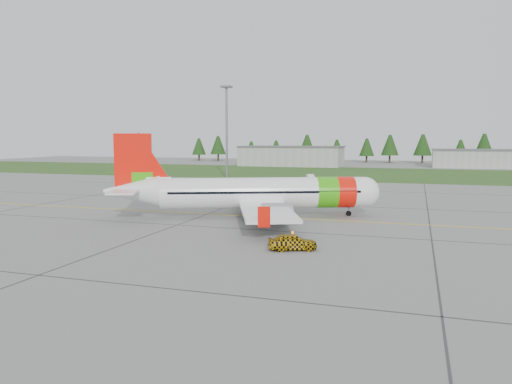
% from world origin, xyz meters
% --- Properties ---
extents(ground, '(320.00, 320.00, 0.00)m').
position_xyz_m(ground, '(0.00, 0.00, 0.00)').
color(ground, gray).
rests_on(ground, ground).
extents(aircraft, '(29.94, 28.44, 9.51)m').
position_xyz_m(aircraft, '(-8.68, 7.67, 2.74)').
color(aircraft, white).
rests_on(aircraft, ground).
extents(follow_me_car, '(1.86, 1.99, 3.95)m').
position_xyz_m(follow_me_car, '(-0.82, -7.58, 1.98)').
color(follow_me_car, yellow).
rests_on(follow_me_car, ground).
extents(service_van, '(1.83, 1.79, 4.07)m').
position_xyz_m(service_van, '(-12.84, 57.46, 2.04)').
color(service_van, white).
rests_on(service_van, ground).
extents(grass_strip, '(320.00, 50.00, 0.03)m').
position_xyz_m(grass_strip, '(0.00, 82.00, 0.01)').
color(grass_strip, '#30561E').
rests_on(grass_strip, ground).
extents(taxi_guideline, '(120.00, 0.25, 0.02)m').
position_xyz_m(taxi_guideline, '(0.00, 8.00, 0.01)').
color(taxi_guideline, gold).
rests_on(taxi_guideline, ground).
extents(hangar_west, '(32.00, 14.00, 6.00)m').
position_xyz_m(hangar_west, '(-30.00, 110.00, 3.00)').
color(hangar_west, '#A8A8A3').
rests_on(hangar_west, ground).
extents(hangar_east, '(24.00, 12.00, 5.20)m').
position_xyz_m(hangar_east, '(25.00, 118.00, 2.60)').
color(hangar_east, '#A8A8A3').
rests_on(hangar_east, ground).
extents(floodlight_mast, '(0.50, 0.50, 20.00)m').
position_xyz_m(floodlight_mast, '(-32.00, 58.00, 10.00)').
color(floodlight_mast, slate).
rests_on(floodlight_mast, ground).
extents(treeline, '(160.00, 8.00, 10.00)m').
position_xyz_m(treeline, '(0.00, 138.00, 5.00)').
color(treeline, '#1C3F14').
rests_on(treeline, ground).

